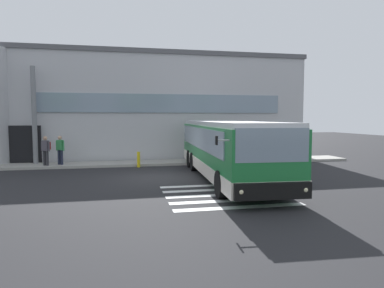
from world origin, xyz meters
TOP-DOWN VIEW (x-y plane):
  - ground_plane at (0.00, 0.00)m, footprint 80.00×90.00m
  - bay_paint_stripes at (2.00, -4.20)m, footprint 4.40×3.96m
  - terminal_building at (-0.69, 11.63)m, footprint 23.72×13.80m
  - boarding_curb at (0.00, 4.80)m, footprint 25.92×2.00m
  - entry_support_column at (-6.78, 5.40)m, footprint 0.28×0.28m
  - bus_main_foreground at (3.10, -0.91)m, footprint 3.61×11.70m
  - passenger_near_column at (-5.96, 4.31)m, footprint 0.52×0.49m
  - passenger_by_doorway at (-5.25, 4.58)m, footprint 0.51×0.39m
  - safety_bollard_yellow at (-0.80, 3.60)m, footprint 0.18×0.18m

SIDE VIEW (x-z plane):
  - ground_plane at x=0.00m, z-range -0.02..0.00m
  - bay_paint_stripes at x=2.00m, z-range 0.00..0.01m
  - boarding_curb at x=0.00m, z-range 0.00..0.15m
  - safety_bollard_yellow at x=-0.80m, z-range 0.00..0.90m
  - passenger_by_doorway at x=-5.25m, z-range 0.24..1.92m
  - passenger_near_column at x=-5.96m, z-range 0.28..1.95m
  - bus_main_foreground at x=3.10m, z-range -0.01..2.69m
  - entry_support_column at x=-6.78m, z-range 0.15..5.89m
  - terminal_building at x=-0.69m, z-range -0.01..7.29m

